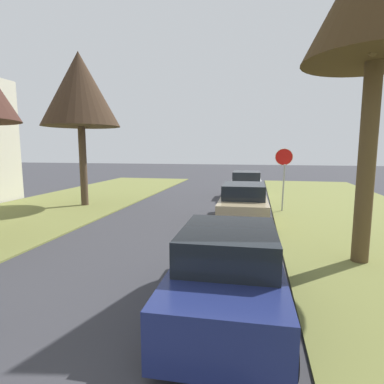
{
  "coord_description": "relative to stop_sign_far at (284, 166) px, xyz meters",
  "views": [
    {
      "loc": [
        2.81,
        0.68,
        2.93
      ],
      "look_at": [
        0.72,
        10.78,
        1.5
      ],
      "focal_mm": 29.13,
      "sensor_mm": 36.0,
      "label": 1
    }
  ],
  "objects": [
    {
      "name": "parked_sedan_navy",
      "position": [
        -1.68,
        -9.52,
        -1.43
      ],
      "size": [
        2.02,
        4.44,
        1.57
      ],
      "color": "navy",
      "rests_on": "ground"
    },
    {
      "name": "parked_sedan_white",
      "position": [
        -1.82,
        4.4,
        -1.43
      ],
      "size": [
        2.02,
        4.44,
        1.57
      ],
      "color": "white",
      "rests_on": "ground"
    },
    {
      "name": "parked_sedan_tan",
      "position": [
        -1.71,
        -2.48,
        -1.43
      ],
      "size": [
        2.02,
        4.44,
        1.57
      ],
      "color": "tan",
      "rests_on": "ground"
    },
    {
      "name": "street_tree_left_mid_b",
      "position": [
        -9.92,
        -0.47,
        3.66
      ],
      "size": [
        3.84,
        3.84,
        7.62
      ],
      "color": "#493829",
      "rests_on": "grass_verge_left"
    },
    {
      "name": "stop_sign_far",
      "position": [
        0.0,
        0.0,
        0.0
      ],
      "size": [
        0.81,
        0.68,
        2.92
      ],
      "color": "#9EA0A5",
      "rests_on": "grass_verge_right"
    }
  ]
}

